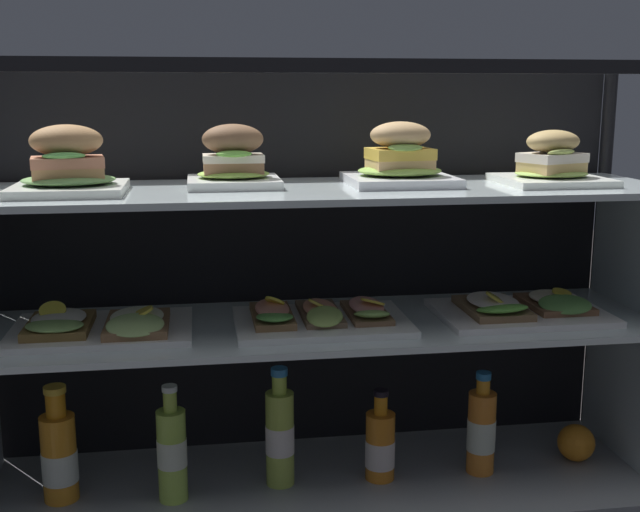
% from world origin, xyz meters
% --- Properties ---
extents(ground_plane, '(6.00, 6.00, 0.02)m').
position_xyz_m(ground_plane, '(0.00, 0.00, -0.01)').
color(ground_plane, '#262323').
rests_on(ground_plane, ground).
extents(case_base_deck, '(1.41, 0.41, 0.04)m').
position_xyz_m(case_base_deck, '(0.00, 0.00, 0.02)').
color(case_base_deck, '#989CA0').
rests_on(case_base_deck, ground).
extents(case_frame, '(1.41, 0.41, 0.89)m').
position_xyz_m(case_frame, '(0.00, 0.13, 0.48)').
color(case_frame, black).
rests_on(case_frame, ground).
extents(riser_lower_tier, '(1.35, 0.35, 0.33)m').
position_xyz_m(riser_lower_tier, '(0.00, 0.00, 0.20)').
color(riser_lower_tier, silver).
rests_on(riser_lower_tier, case_base_deck).
extents(shelf_lower_glass, '(1.37, 0.37, 0.01)m').
position_xyz_m(shelf_lower_glass, '(0.00, 0.00, 0.37)').
color(shelf_lower_glass, silver).
rests_on(shelf_lower_glass, riser_lower_tier).
extents(riser_upper_tier, '(1.35, 0.35, 0.26)m').
position_xyz_m(riser_upper_tier, '(0.00, 0.00, 0.51)').
color(riser_upper_tier, silver).
rests_on(riser_upper_tier, shelf_lower_glass).
extents(shelf_upper_glass, '(1.37, 0.37, 0.01)m').
position_xyz_m(shelf_upper_glass, '(0.00, 0.00, 0.64)').
color(shelf_upper_glass, silver).
rests_on(shelf_upper_glass, riser_upper_tier).
extents(plated_roll_sandwich_left_of_center, '(0.20, 0.20, 0.12)m').
position_xyz_m(plated_roll_sandwich_left_of_center, '(-0.46, -0.03, 0.69)').
color(plated_roll_sandwich_left_of_center, white).
rests_on(plated_roll_sandwich_left_of_center, shelf_upper_glass).
extents(plated_roll_sandwich_near_right_corner, '(0.18, 0.18, 0.12)m').
position_xyz_m(plated_roll_sandwich_near_right_corner, '(-0.16, 0.04, 0.69)').
color(plated_roll_sandwich_near_right_corner, white).
rests_on(plated_roll_sandwich_near_right_corner, shelf_upper_glass).
extents(plated_roll_sandwich_right_of_center, '(0.21, 0.21, 0.12)m').
position_xyz_m(plated_roll_sandwich_right_of_center, '(0.16, 0.02, 0.69)').
color(plated_roll_sandwich_right_of_center, white).
rests_on(plated_roll_sandwich_right_of_center, shelf_upper_glass).
extents(plated_roll_sandwich_near_left_corner, '(0.20, 0.20, 0.11)m').
position_xyz_m(plated_roll_sandwich_near_left_corner, '(0.47, -0.01, 0.69)').
color(plated_roll_sandwich_near_left_corner, white).
rests_on(plated_roll_sandwich_near_left_corner, shelf_upper_glass).
extents(open_sandwich_tray_mid_right, '(0.34, 0.24, 0.06)m').
position_xyz_m(open_sandwich_tray_mid_right, '(-0.42, -0.02, 0.40)').
color(open_sandwich_tray_mid_right, white).
rests_on(open_sandwich_tray_mid_right, shelf_lower_glass).
extents(open_sandwich_tray_far_right, '(0.34, 0.24, 0.06)m').
position_xyz_m(open_sandwich_tray_far_right, '(-0.00, -0.02, 0.40)').
color(open_sandwich_tray_far_right, white).
rests_on(open_sandwich_tray_far_right, shelf_lower_glass).
extents(open_sandwich_tray_near_right_corner, '(0.34, 0.24, 0.06)m').
position_xyz_m(open_sandwich_tray_near_right_corner, '(0.42, -0.02, 0.40)').
color(open_sandwich_tray_near_right_corner, white).
rests_on(open_sandwich_tray_near_right_corner, shelf_lower_glass).
extents(juice_bottle_back_left, '(0.07, 0.07, 0.24)m').
position_xyz_m(juice_bottle_back_left, '(-0.52, -0.01, 0.13)').
color(juice_bottle_back_left, orange).
rests_on(juice_bottle_back_left, case_base_deck).
extents(juice_bottle_front_second, '(0.06, 0.06, 0.24)m').
position_xyz_m(juice_bottle_front_second, '(-0.30, -0.04, 0.14)').
color(juice_bottle_front_second, '#B1DA52').
rests_on(juice_bottle_front_second, case_base_deck).
extents(juice_bottle_front_right_end, '(0.06, 0.06, 0.25)m').
position_xyz_m(juice_bottle_front_right_end, '(-0.08, -0.01, 0.14)').
color(juice_bottle_front_right_end, '#B5CE4F').
rests_on(juice_bottle_front_right_end, case_base_deck).
extents(juice_bottle_near_post, '(0.06, 0.06, 0.19)m').
position_xyz_m(juice_bottle_near_post, '(0.12, -0.02, 0.11)').
color(juice_bottle_near_post, orange).
rests_on(juice_bottle_near_post, case_base_deck).
extents(juice_bottle_front_middle, '(0.06, 0.06, 0.22)m').
position_xyz_m(juice_bottle_front_middle, '(0.34, -0.02, 0.13)').
color(juice_bottle_front_middle, orange).
rests_on(juice_bottle_front_middle, case_base_deck).
extents(orange_fruit_beside_bottles, '(0.08, 0.08, 0.08)m').
position_xyz_m(orange_fruit_beside_bottles, '(0.57, 0.00, 0.08)').
color(orange_fruit_beside_bottles, orange).
rests_on(orange_fruit_beside_bottles, case_base_deck).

